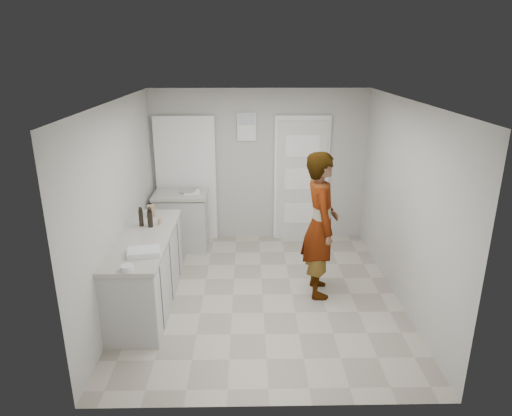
{
  "coord_description": "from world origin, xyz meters",
  "views": [
    {
      "loc": [
        -0.18,
        -5.31,
        3.04
      ],
      "look_at": [
        -0.08,
        0.4,
        1.07
      ],
      "focal_mm": 32.0,
      "sensor_mm": 36.0,
      "label": 1
    }
  ],
  "objects_px": {
    "spice_jar": "(160,221)",
    "oil_cruet_b": "(141,217)",
    "person": "(320,225)",
    "cake_mix_box": "(151,211)",
    "egg_bowl": "(127,268)",
    "oil_cruet_a": "(150,217)",
    "baking_dish": "(144,252)"
  },
  "relations": [
    {
      "from": "spice_jar",
      "to": "baking_dish",
      "type": "bearing_deg",
      "value": -90.78
    },
    {
      "from": "cake_mix_box",
      "to": "oil_cruet_b",
      "type": "xyz_separation_m",
      "value": [
        -0.06,
        -0.34,
        0.04
      ]
    },
    {
      "from": "egg_bowl",
      "to": "oil_cruet_b",
      "type": "bearing_deg",
      "value": 95.62
    },
    {
      "from": "oil_cruet_a",
      "to": "oil_cruet_b",
      "type": "relative_size",
      "value": 1.04
    },
    {
      "from": "oil_cruet_b",
      "to": "baking_dish",
      "type": "distance_m",
      "value": 0.9
    },
    {
      "from": "cake_mix_box",
      "to": "oil_cruet_a",
      "type": "xyz_separation_m",
      "value": [
        0.06,
        -0.37,
        0.04
      ]
    },
    {
      "from": "person",
      "to": "oil_cruet_a",
      "type": "relative_size",
      "value": 7.11
    },
    {
      "from": "cake_mix_box",
      "to": "baking_dish",
      "type": "relative_size",
      "value": 0.44
    },
    {
      "from": "person",
      "to": "cake_mix_box",
      "type": "relative_size",
      "value": 11.29
    },
    {
      "from": "spice_jar",
      "to": "egg_bowl",
      "type": "bearing_deg",
      "value": -94.6
    },
    {
      "from": "oil_cruet_b",
      "to": "baking_dish",
      "type": "height_order",
      "value": "oil_cruet_b"
    },
    {
      "from": "cake_mix_box",
      "to": "spice_jar",
      "type": "distance_m",
      "value": 0.33
    },
    {
      "from": "cake_mix_box",
      "to": "baking_dish",
      "type": "distance_m",
      "value": 1.22
    },
    {
      "from": "spice_jar",
      "to": "oil_cruet_b",
      "type": "relative_size",
      "value": 0.32
    },
    {
      "from": "cake_mix_box",
      "to": "baking_dish",
      "type": "bearing_deg",
      "value": -100.13
    },
    {
      "from": "oil_cruet_a",
      "to": "person",
      "type": "bearing_deg",
      "value": -1.19
    },
    {
      "from": "person",
      "to": "cake_mix_box",
      "type": "distance_m",
      "value": 2.26
    },
    {
      "from": "person",
      "to": "egg_bowl",
      "type": "height_order",
      "value": "person"
    },
    {
      "from": "oil_cruet_a",
      "to": "oil_cruet_b",
      "type": "distance_m",
      "value": 0.13
    },
    {
      "from": "oil_cruet_b",
      "to": "egg_bowl",
      "type": "xyz_separation_m",
      "value": [
        0.12,
        -1.25,
        -0.1
      ]
    },
    {
      "from": "oil_cruet_b",
      "to": "egg_bowl",
      "type": "bearing_deg",
      "value": -84.38
    },
    {
      "from": "egg_bowl",
      "to": "baking_dish",
      "type": "bearing_deg",
      "value": 76.13
    },
    {
      "from": "oil_cruet_b",
      "to": "baking_dish",
      "type": "xyz_separation_m",
      "value": [
        0.21,
        -0.87,
        -0.1
      ]
    },
    {
      "from": "baking_dish",
      "to": "spice_jar",
      "type": "bearing_deg",
      "value": 89.22
    },
    {
      "from": "person",
      "to": "spice_jar",
      "type": "xyz_separation_m",
      "value": [
        -2.05,
        0.14,
        0.02
      ]
    },
    {
      "from": "person",
      "to": "oil_cruet_a",
      "type": "xyz_separation_m",
      "value": [
        -2.16,
        0.04,
        0.1
      ]
    },
    {
      "from": "cake_mix_box",
      "to": "oil_cruet_b",
      "type": "bearing_deg",
      "value": -117.31
    },
    {
      "from": "cake_mix_box",
      "to": "egg_bowl",
      "type": "height_order",
      "value": "cake_mix_box"
    },
    {
      "from": "person",
      "to": "oil_cruet_a",
      "type": "distance_m",
      "value": 2.16
    },
    {
      "from": "oil_cruet_b",
      "to": "baking_dish",
      "type": "relative_size",
      "value": 0.67
    },
    {
      "from": "cake_mix_box",
      "to": "person",
      "type": "bearing_deg",
      "value": -28.12
    },
    {
      "from": "spice_jar",
      "to": "oil_cruet_a",
      "type": "relative_size",
      "value": 0.31
    }
  ]
}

